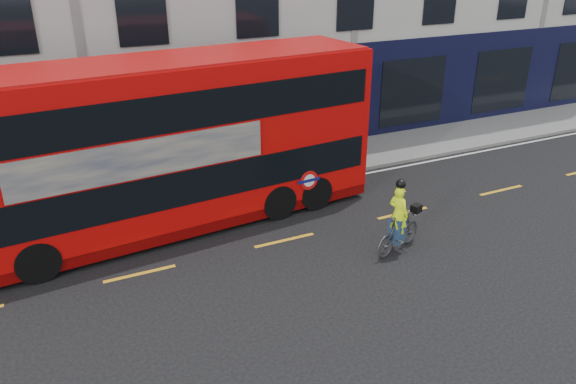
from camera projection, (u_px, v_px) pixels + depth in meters
ground at (154, 306)px, 12.81m from camera, size 120.00×120.00×0.00m
pavement at (107, 197)px, 18.14m from camera, size 60.00×3.00×0.12m
kerb at (115, 215)px, 16.90m from camera, size 60.00×0.12×0.13m
road_edge_line at (117, 221)px, 16.68m from camera, size 58.00×0.10×0.01m
lane_dashes at (140, 274)px, 14.04m from camera, size 58.00×0.12×0.01m
bus at (170, 144)px, 15.54m from camera, size 12.13×3.74×4.82m
cyclist at (399, 227)px, 14.82m from camera, size 1.86×1.08×2.10m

